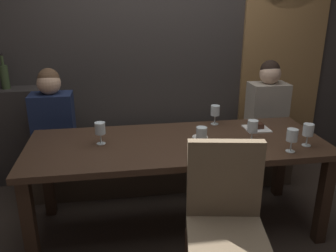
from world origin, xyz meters
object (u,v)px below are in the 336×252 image
Objects in this scene: wine_glass_near_left at (292,136)px; diner_bearded at (267,102)px; diner_redhead at (52,113)px; espresso_cup at (200,134)px; banquette_bench at (164,163)px; wine_glass_near_right at (202,134)px; wine_glass_end_left at (215,111)px; dessert_plate at (257,128)px; wine_bottle_pale_label at (5,76)px; wine_glass_center_back at (308,130)px; dining_table at (177,152)px; chair_near_side at (225,216)px; wine_glass_center_front at (100,129)px; wine_glass_far_left at (253,127)px.

diner_bearded is at bearing 74.64° from wine_glass_near_left.
espresso_cup is at bearing -28.09° from diner_redhead.
diner_redhead is (-0.99, -0.02, 0.57)m from banquette_bench.
wine_glass_near_right is at bearing -102.16° from espresso_cup.
wine_glass_end_left is 0.86× the size of dessert_plate.
wine_bottle_pale_label is at bearing 148.42° from wine_glass_near_left.
banquette_bench is at bearing 134.53° from wine_glass_center_back.
espresso_cup reaches higher than dining_table.
wine_glass_end_left is (-0.52, 0.56, 0.00)m from wine_glass_center_back.
wine_glass_near_right and wine_glass_center_back have the same top height.
wine_glass_near_right is at bearing 91.10° from chair_near_side.
dessert_plate is (1.68, -0.52, -0.05)m from diner_redhead.
diner_bearded is at bearing 0.52° from banquette_bench.
wine_glass_center_back is (0.77, -0.05, 0.00)m from wine_glass_near_right.
wine_glass_near_left reaches higher than dessert_plate.
wine_glass_center_front is at bearing 165.06° from wine_glass_near_left.
wine_glass_end_left is (0.38, 0.34, 0.20)m from dining_table.
dining_table is at bearing -164.47° from espresso_cup.
banquette_bench is 1.08m from wine_glass_near_right.
wine_glass_far_left is (1.54, -0.76, 0.05)m from diner_redhead.
wine_glass_center_front reaches higher than espresso_cup.
wine_glass_end_left is at bearing 64.14° from wine_glass_near_right.
wine_glass_near_right reaches higher than dining_table.
dessert_plate is at bearing -17.20° from diner_redhead.
diner_redhead is 0.77m from wine_glass_center_front.
banquette_bench is 1.44m from wine_glass_center_back.
dining_table is 13.41× the size of wine_glass_far_left.
wine_glass_center_front is at bearing -157.15° from diner_bearded.
dessert_plate is (0.31, -0.18, -0.10)m from wine_glass_end_left.
wine_glass_near_left is 0.73m from wine_glass_end_left.
diner_redhead reaches higher than dining_table.
wine_glass_far_left is at bearing 131.76° from wine_glass_near_left.
wine_glass_near_left is (-0.17, -0.08, 0.00)m from wine_glass_center_back.
diner_bearded is 4.62× the size of wine_glass_near_left.
wine_glass_end_left reaches higher than banquette_bench.
wine_glass_center_back is 0.18m from wine_glass_near_left.
wine_glass_center_front is 1.00× the size of wine_glass_end_left.
dessert_plate is at bearing -22.42° from wine_bottle_pale_label.
wine_glass_far_left is at bearing 11.91° from wine_glass_near_right.
chair_near_side is 1.08m from wine_glass_center_front.
wine_glass_center_back is at bearing -13.72° from dining_table.
chair_near_side reaches higher than wine_glass_center_back.
wine_glass_far_left is (1.99, -1.12, -0.22)m from wine_bottle_pale_label.
banquette_bench is 13.16× the size of dessert_plate.
banquette_bench is at bearing 126.45° from wine_glass_near_left.
wine_glass_end_left is at bearing -14.05° from diner_redhead.
wine_glass_far_left is (-0.20, 0.22, -0.00)m from wine_glass_near_left.
wine_bottle_pale_label reaches higher than wine_glass_end_left.
wine_bottle_pale_label reaches higher than wine_glass_center_front.
chair_near_side reaches higher than dining_table.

